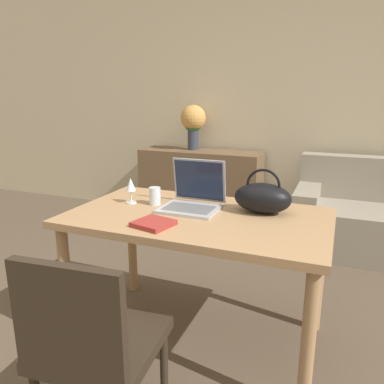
% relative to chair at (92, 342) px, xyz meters
% --- Properties ---
extents(wall_back, '(10.00, 0.06, 2.70)m').
position_rel_chair_xyz_m(wall_back, '(0.18, 3.01, 0.87)').
color(wall_back, beige).
rests_on(wall_back, ground_plane).
extents(dining_table, '(1.38, 0.80, 0.75)m').
position_rel_chair_xyz_m(dining_table, '(0.12, 0.80, 0.19)').
color(dining_table, '#A87F56').
rests_on(dining_table, ground_plane).
extents(chair, '(0.48, 0.48, 0.85)m').
position_rel_chair_xyz_m(chair, '(0.00, 0.00, 0.00)').
color(chair, '#2D2319').
rests_on(chair, ground_plane).
extents(couch, '(1.43, 0.79, 0.82)m').
position_rel_chair_xyz_m(couch, '(1.17, 2.53, -0.19)').
color(couch, gray).
rests_on(couch, ground_plane).
extents(sideboard, '(1.31, 0.40, 0.79)m').
position_rel_chair_xyz_m(sideboard, '(-0.60, 2.73, -0.08)').
color(sideboard, brown).
rests_on(sideboard, ground_plane).
extents(laptop, '(0.32, 0.30, 0.27)m').
position_rel_chair_xyz_m(laptop, '(0.05, 0.91, 0.35)').
color(laptop, '#ADADB2').
rests_on(laptop, dining_table).
extents(drinking_glass, '(0.07, 0.07, 0.10)m').
position_rel_chair_xyz_m(drinking_glass, '(-0.18, 0.87, 0.33)').
color(drinking_glass, silver).
rests_on(drinking_glass, dining_table).
extents(wine_glass, '(0.06, 0.06, 0.15)m').
position_rel_chair_xyz_m(wine_glass, '(-0.32, 0.85, 0.38)').
color(wine_glass, silver).
rests_on(wine_glass, dining_table).
extents(handbag, '(0.31, 0.19, 0.24)m').
position_rel_chair_xyz_m(handbag, '(0.43, 0.95, 0.36)').
color(handbag, black).
rests_on(handbag, dining_table).
extents(flower_vase, '(0.27, 0.27, 0.48)m').
position_rel_chair_xyz_m(flower_vase, '(-0.70, 2.78, 0.62)').
color(flower_vase, '#333847').
rests_on(flower_vase, sideboard).
extents(book, '(0.20, 0.20, 0.02)m').
position_rel_chair_xyz_m(book, '(-0.02, 0.54, 0.29)').
color(book, maroon).
rests_on(book, dining_table).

